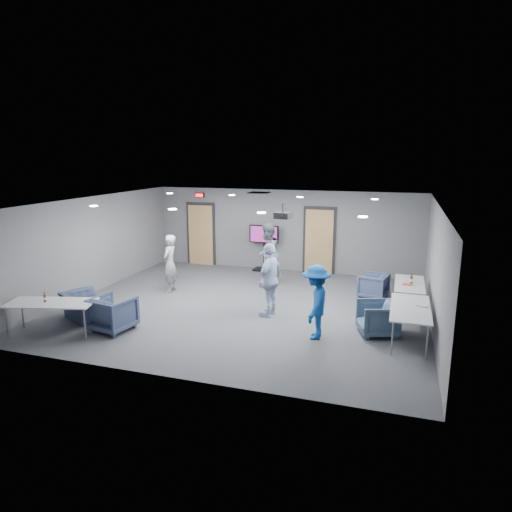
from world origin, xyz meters
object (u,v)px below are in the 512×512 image
(chair_right_a, at_px, (373,286))
(chair_front_b, at_px, (85,306))
(table_right_b, at_px, (410,309))
(person_c, at_px, (270,280))
(person_b, at_px, (267,254))
(person_d, at_px, (316,302))
(table_front_left, at_px, (51,304))
(table_right_a, at_px, (409,285))
(chair_right_b, at_px, (378,318))
(bottle_right, at_px, (411,280))
(person_a, at_px, (170,263))
(chair_front_a, at_px, (113,313))
(bottle_front, at_px, (45,298))
(tv_stand, at_px, (264,245))
(projector, at_px, (283,215))

(chair_right_a, xyz_separation_m, chair_front_b, (-6.41, -3.79, -0.01))
(chair_right_a, relative_size, chair_front_b, 0.75)
(table_right_b, bearing_deg, person_c, 79.37)
(person_b, xyz_separation_m, person_d, (2.15, -3.71, -0.12))
(table_front_left, bearing_deg, chair_right_a, 21.72)
(table_right_a, bearing_deg, chair_right_b, 159.77)
(chair_right_a, xyz_separation_m, bottle_right, (0.95, -0.94, 0.50))
(chair_right_a, bearing_deg, table_front_left, -40.50)
(person_a, xyz_separation_m, chair_right_b, (5.82, -1.50, -0.45))
(chair_front_b, bearing_deg, person_b, -99.53)
(chair_front_a, distance_m, bottle_front, 1.45)
(chair_right_b, height_order, chair_front_a, chair_front_a)
(chair_front_a, height_order, bottle_front, bottle_front)
(person_c, xyz_separation_m, bottle_front, (-4.28, -2.62, -0.08))
(tv_stand, bearing_deg, person_c, -71.33)
(chair_front_a, height_order, table_right_b, chair_front_a)
(person_c, bearing_deg, chair_right_a, 144.12)
(chair_right_a, bearing_deg, person_c, -33.42)
(chair_right_b, distance_m, projector, 3.25)
(table_right_a, xyz_separation_m, projector, (-3.02, -0.87, 1.72))
(person_a, relative_size, person_b, 0.89)
(projector, bearing_deg, chair_right_b, -12.62)
(chair_right_a, bearing_deg, chair_right_b, 18.60)
(chair_right_a, distance_m, tv_stand, 4.22)
(person_d, height_order, tv_stand, person_d)
(chair_front_b, relative_size, bottle_front, 4.40)
(chair_front_a, bearing_deg, table_right_b, -157.88)
(chair_front_b, distance_m, table_front_left, 1.07)
(person_a, distance_m, chair_right_b, 6.03)
(person_c, xyz_separation_m, chair_front_a, (-3.05, -2.00, -0.51))
(person_c, xyz_separation_m, chair_front_b, (-4.11, -1.60, -0.57))
(person_b, height_order, projector, projector)
(bottle_front, bearing_deg, person_c, 31.47)
(person_a, height_order, tv_stand, person_a)
(table_right_b, xyz_separation_m, table_front_left, (-7.37, -2.00, -0.00))
(bottle_front, relative_size, tv_stand, 0.15)
(chair_right_a, relative_size, table_right_a, 0.44)
(tv_stand, bearing_deg, table_front_left, -112.22)
(chair_right_a, relative_size, projector, 1.79)
(chair_front_a, relative_size, table_right_b, 0.45)
(chair_right_b, bearing_deg, person_c, -118.98)
(chair_right_b, xyz_separation_m, table_front_left, (-6.72, -2.13, 0.32))
(bottle_right, bearing_deg, tv_stand, 148.03)
(tv_stand, bearing_deg, table_right_b, -45.83)
(person_b, relative_size, chair_front_a, 2.16)
(chair_front_a, bearing_deg, person_a, -76.56)
(chair_right_a, bearing_deg, table_right_b, 31.03)
(chair_right_a, bearing_deg, table_right_a, 58.52)
(bottle_right, bearing_deg, person_a, -178.14)
(person_b, distance_m, table_right_b, 5.21)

